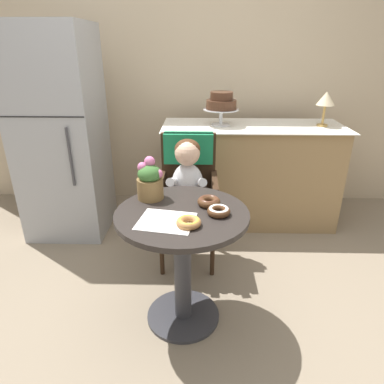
% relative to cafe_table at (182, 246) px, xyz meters
% --- Properties ---
extents(ground_plane, '(8.00, 8.00, 0.00)m').
position_rel_cafe_table_xyz_m(ground_plane, '(0.00, 0.00, -0.51)').
color(ground_plane, gray).
extents(back_wall, '(4.80, 0.10, 2.70)m').
position_rel_cafe_table_xyz_m(back_wall, '(0.00, 1.85, 0.84)').
color(back_wall, '#C1AD8E').
rests_on(back_wall, ground).
extents(cafe_table, '(0.72, 0.72, 0.72)m').
position_rel_cafe_table_xyz_m(cafe_table, '(0.00, 0.00, 0.00)').
color(cafe_table, '#282321').
rests_on(cafe_table, ground).
extents(wicker_chair, '(0.42, 0.45, 0.95)m').
position_rel_cafe_table_xyz_m(wicker_chair, '(0.01, 0.70, 0.13)').
color(wicker_chair, '#332114').
rests_on(wicker_chair, ground).
extents(seated_child, '(0.27, 0.32, 0.73)m').
position_rel_cafe_table_xyz_m(seated_child, '(0.01, 0.54, 0.17)').
color(seated_child, silver).
rests_on(seated_child, ground).
extents(paper_napkin, '(0.31, 0.28, 0.00)m').
position_rel_cafe_table_xyz_m(paper_napkin, '(-0.07, -0.11, 0.21)').
color(paper_napkin, white).
rests_on(paper_napkin, cafe_table).
extents(donut_front, '(0.12, 0.12, 0.04)m').
position_rel_cafe_table_xyz_m(donut_front, '(0.04, -0.15, 0.23)').
color(donut_front, '#AD7542').
rests_on(donut_front, cafe_table).
extents(donut_mid, '(0.12, 0.12, 0.04)m').
position_rel_cafe_table_xyz_m(donut_mid, '(0.19, -0.03, 0.23)').
color(donut_mid, '#4C2D19').
rests_on(donut_mid, cafe_table).
extents(donut_side, '(0.13, 0.13, 0.04)m').
position_rel_cafe_table_xyz_m(donut_side, '(0.14, 0.09, 0.24)').
color(donut_side, '#4C2D19').
rests_on(donut_side, cafe_table).
extents(flower_vase, '(0.15, 0.15, 0.24)m').
position_rel_cafe_table_xyz_m(flower_vase, '(-0.19, 0.17, 0.32)').
color(flower_vase, brown).
rests_on(flower_vase, cafe_table).
extents(display_counter, '(1.56, 0.62, 0.90)m').
position_rel_cafe_table_xyz_m(display_counter, '(0.55, 1.30, -0.05)').
color(display_counter, '#93754C').
rests_on(display_counter, ground).
extents(tiered_cake_stand, '(0.30, 0.30, 0.28)m').
position_rel_cafe_table_xyz_m(tiered_cake_stand, '(0.27, 1.30, 0.58)').
color(tiered_cake_stand, silver).
rests_on(tiered_cake_stand, display_counter).
extents(table_lamp, '(0.15, 0.15, 0.28)m').
position_rel_cafe_table_xyz_m(table_lamp, '(1.13, 1.29, 0.61)').
color(table_lamp, '#B28C47').
rests_on(table_lamp, display_counter).
extents(refrigerator, '(0.64, 0.63, 1.70)m').
position_rel_cafe_table_xyz_m(refrigerator, '(-1.05, 1.10, 0.34)').
color(refrigerator, '#9EA0A5').
rests_on(refrigerator, ground).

